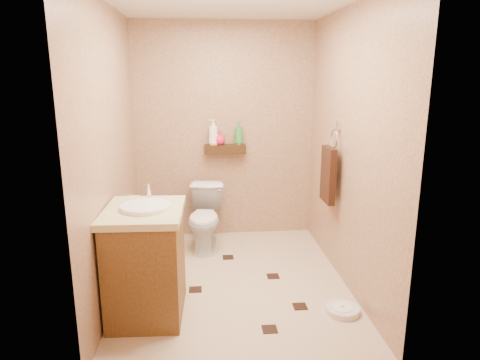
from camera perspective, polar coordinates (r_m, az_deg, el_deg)
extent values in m
plane|color=#C9AD93|center=(3.99, -0.93, -13.39)|extent=(2.50, 2.50, 0.00)
cube|color=tan|center=(4.83, -2.07, 6.40)|extent=(2.00, 0.04, 2.40)
cube|color=tan|center=(2.38, 1.15, -1.34)|extent=(2.00, 0.04, 2.40)
cube|color=tan|center=(3.67, -16.81, 3.45)|extent=(0.04, 2.50, 2.40)
cube|color=tan|center=(3.80, 14.24, 3.96)|extent=(0.04, 2.50, 2.40)
cube|color=#36210E|center=(4.78, -2.00, 4.14)|extent=(0.46, 0.14, 0.10)
cube|color=black|center=(3.87, -5.96, -14.32)|extent=(0.11, 0.11, 0.01)
cube|color=black|center=(4.09, 4.42, -12.66)|extent=(0.11, 0.11, 0.01)
cube|color=black|center=(3.34, 3.97, -19.23)|extent=(0.11, 0.11, 0.01)
cube|color=black|center=(4.50, -8.33, -10.21)|extent=(0.11, 0.11, 0.01)
cube|color=black|center=(3.64, 8.00, -16.35)|extent=(0.11, 0.11, 0.01)
cube|color=black|center=(4.46, -1.59, -10.26)|extent=(0.11, 0.11, 0.01)
imported|color=white|center=(4.62, -4.67, -5.07)|extent=(0.44, 0.69, 0.66)
cube|color=brown|center=(3.42, -12.37, -11.03)|extent=(0.56, 0.68, 0.81)
cube|color=beige|center=(3.27, -12.75, -4.18)|extent=(0.60, 0.72, 0.05)
cylinder|color=white|center=(3.26, -12.42, -3.66)|extent=(0.37, 0.37, 0.05)
cylinder|color=silver|center=(3.46, -12.02, -1.47)|extent=(0.03, 0.03, 0.12)
cylinder|color=silver|center=(3.61, 13.49, -16.51)|extent=(0.32, 0.32, 0.05)
cylinder|color=white|center=(3.59, 13.52, -16.14)|extent=(0.16, 0.16, 0.01)
cylinder|color=#1A6965|center=(4.95, -8.51, -7.30)|extent=(0.10, 0.10, 0.11)
cylinder|color=silver|center=(4.88, -8.59, -5.13)|extent=(0.02, 0.02, 0.31)
sphere|color=silver|center=(4.83, -8.66, -3.51)|extent=(0.07, 0.07, 0.07)
cube|color=silver|center=(4.01, 13.02, 7.12)|extent=(0.03, 0.06, 0.08)
torus|color=silver|center=(4.01, 12.45, 5.43)|extent=(0.02, 0.19, 0.19)
cube|color=#33160F|center=(4.06, 11.67, 0.68)|extent=(0.06, 0.30, 0.52)
cylinder|color=silver|center=(4.42, -13.86, -2.68)|extent=(0.11, 0.11, 0.11)
cylinder|color=silver|center=(4.41, -14.42, -1.93)|extent=(0.04, 0.02, 0.02)
imported|color=white|center=(4.75, -3.58, 6.38)|extent=(0.15, 0.15, 0.28)
imported|color=yellow|center=(4.76, -3.42, 5.69)|extent=(0.10, 0.11, 0.17)
imported|color=red|center=(4.76, -2.73, 5.64)|extent=(0.14, 0.14, 0.15)
imported|color=#2C8635|center=(4.77, -0.18, 6.27)|extent=(0.14, 0.14, 0.26)
imported|color=#FA8353|center=(4.77, -0.13, 5.63)|extent=(0.09, 0.09, 0.15)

